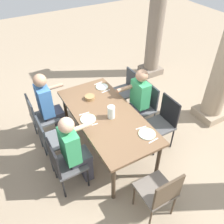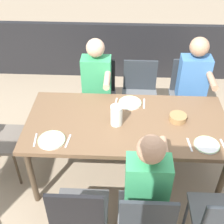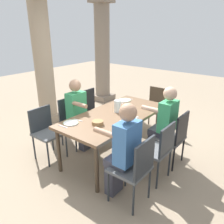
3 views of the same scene
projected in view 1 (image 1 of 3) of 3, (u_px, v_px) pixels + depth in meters
name	position (u px, v px, depth m)	size (l,w,h in m)	color
ground_plane	(107.00, 147.00, 4.25)	(16.00, 16.00, 0.00)	gray
dining_table	(106.00, 117.00, 3.80)	(1.98, 0.93, 0.77)	brown
chair_west_north	(127.00, 89.00, 4.76)	(0.44, 0.44, 0.88)	#5B5E61
chair_west_south	(40.00, 116.00, 4.08)	(0.44, 0.44, 0.93)	#5B5E61
chair_mid_north	(145.00, 105.00, 4.36)	(0.44, 0.44, 0.90)	#5B5E61
chair_mid_south	(52.00, 138.00, 3.68)	(0.44, 0.44, 0.90)	#5B5E61
chair_east_north	(163.00, 120.00, 4.00)	(0.44, 0.44, 0.94)	#4F4F50
chair_east_south	(63.00, 163.00, 3.34)	(0.44, 0.44, 0.90)	#4F4F50
chair_head_east	(160.00, 192.00, 2.96)	(0.44, 0.44, 0.91)	#6A6158
diner_woman_green	(49.00, 105.00, 4.04)	(0.35, 0.50, 1.33)	#3F3F4C
diner_man_white	(137.00, 100.00, 4.18)	(0.35, 0.49, 1.28)	#3F3F4C
diner_guest_third	(75.00, 149.00, 3.30)	(0.35, 0.49, 1.28)	#3F3F4C
stone_column_near	(157.00, 13.00, 5.29)	(0.48, 0.48, 3.08)	gray
plate_0	(102.00, 87.00, 4.34)	(0.23, 0.23, 0.02)	white
fork_0	(98.00, 83.00, 4.44)	(0.02, 0.17, 0.01)	silver
spoon_0	(106.00, 91.00, 4.24)	(0.02, 0.17, 0.01)	silver
plate_1	(88.00, 119.00, 3.65)	(0.24, 0.24, 0.02)	white
fork_1	(84.00, 114.00, 3.76)	(0.02, 0.17, 0.01)	silver
spoon_1	(92.00, 125.00, 3.56)	(0.02, 0.17, 0.01)	silver
plate_2	(147.00, 134.00, 3.41)	(0.25, 0.25, 0.02)	white
fork_2	(141.00, 128.00, 3.51)	(0.02, 0.17, 0.01)	silver
spoon_2	(153.00, 141.00, 3.31)	(0.02, 0.17, 0.01)	silver
water_pitcher	(111.00, 113.00, 3.64)	(0.12, 0.12, 0.21)	white
bread_basket	(90.00, 97.00, 4.05)	(0.17, 0.17, 0.06)	#9E7547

